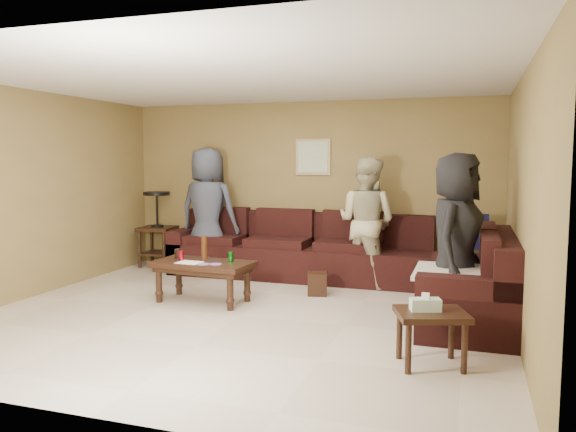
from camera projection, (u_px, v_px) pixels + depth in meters
The scene contains 10 objects.
room at pixel (240, 160), 5.84m from camera, with size 5.60×5.50×2.50m.
sectional_sofa at pixel (346, 265), 7.16m from camera, with size 4.65×2.90×0.97m.
coffee_table at pixel (203, 268), 6.55m from camera, with size 1.19×0.66×0.76m.
end_table_left at pixel (157, 227), 8.74m from camera, with size 0.55×0.55×1.16m.
side_table_right at pixel (430, 318), 4.52m from camera, with size 0.66×0.60×0.60m.
waste_bin at pixel (317, 284), 6.92m from camera, with size 0.23×0.23×0.28m, color black.
wall_art at pixel (313, 157), 8.14m from camera, with size 0.52×0.04×0.52m.
person_left at pixel (208, 211), 8.15m from camera, with size 0.90×0.58×1.84m, color #333847.
person_middle at pixel (366, 222), 7.39m from camera, with size 0.83×0.64×1.70m, color #BBB38B.
person_right at pixel (456, 239), 5.64m from camera, with size 0.85×0.55×1.74m, color black.
Camera 1 is at (2.31, -5.42, 1.68)m, focal length 35.00 mm.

